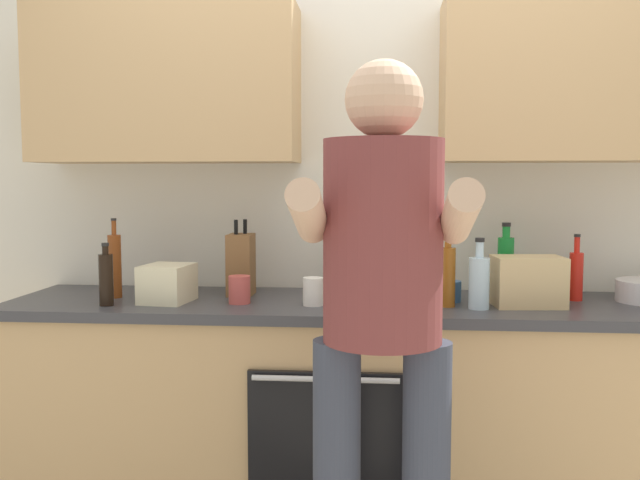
# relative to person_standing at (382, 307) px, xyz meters

# --- Properties ---
(back_wall_unit) EXTENTS (4.00, 0.38, 2.50)m
(back_wall_unit) POSITION_rel_person_standing_xyz_m (-0.06, 1.02, 0.47)
(back_wall_unit) COLOR silver
(back_wall_unit) RESTS_ON ground
(counter) EXTENTS (2.84, 0.67, 0.90)m
(counter) POSITION_rel_person_standing_xyz_m (-0.06, 0.75, -0.56)
(counter) COLOR tan
(counter) RESTS_ON ground
(person_standing) EXTENTS (0.49, 0.45, 1.71)m
(person_standing) POSITION_rel_person_standing_xyz_m (0.00, 0.00, 0.00)
(person_standing) COLOR #383D4C
(person_standing) RESTS_ON ground
(bottle_soda) EXTENTS (0.07, 0.07, 0.30)m
(bottle_soda) POSITION_rel_person_standing_xyz_m (0.51, 0.93, 0.01)
(bottle_soda) COLOR #198C33
(bottle_soda) RESTS_ON counter
(bottle_hotsauce) EXTENTS (0.05, 0.05, 0.26)m
(bottle_hotsauce) POSITION_rel_person_standing_xyz_m (0.77, 0.84, -0.01)
(bottle_hotsauce) COLOR red
(bottle_hotsauce) RESTS_ON counter
(bottle_water) EXTENTS (0.08, 0.08, 0.26)m
(bottle_water) POSITION_rel_person_standing_xyz_m (0.36, 0.62, -0.01)
(bottle_water) COLOR silver
(bottle_water) RESTS_ON counter
(bottle_vinegar) EXTENTS (0.05, 0.05, 0.32)m
(bottle_vinegar) POSITION_rel_person_standing_xyz_m (-1.08, 0.75, 0.02)
(bottle_vinegar) COLOR brown
(bottle_vinegar) RESTS_ON counter
(bottle_syrup) EXTENTS (0.06, 0.06, 0.27)m
(bottle_syrup) POSITION_rel_person_standing_xyz_m (0.25, 0.66, 0.00)
(bottle_syrup) COLOR #8C4C14
(bottle_syrup) RESTS_ON counter
(bottle_oil) EXTENTS (0.07, 0.07, 0.20)m
(bottle_oil) POSITION_rel_person_standing_xyz_m (-0.08, 0.67, -0.04)
(bottle_oil) COLOR olive
(bottle_oil) RESTS_ON counter
(bottle_soy) EXTENTS (0.05, 0.05, 0.24)m
(bottle_soy) POSITION_rel_person_standing_xyz_m (-1.04, 0.57, -0.01)
(bottle_soy) COLOR black
(bottle_soy) RESTS_ON counter
(cup_coffee) EXTENTS (0.08, 0.08, 0.11)m
(cup_coffee) POSITION_rel_person_standing_xyz_m (-0.26, 0.64, -0.06)
(cup_coffee) COLOR white
(cup_coffee) RESTS_ON counter
(cup_ceramic) EXTENTS (0.08, 0.08, 0.11)m
(cup_ceramic) POSITION_rel_person_standing_xyz_m (-0.55, 0.66, -0.06)
(cup_ceramic) COLOR #BF4C47
(cup_ceramic) RESTS_ON counter
(cup_tea) EXTENTS (0.09, 0.09, 0.08)m
(cup_tea) POSITION_rel_person_standing_xyz_m (0.27, 0.77, -0.07)
(cup_tea) COLOR #33598C
(cup_tea) RESTS_ON counter
(knife_block) EXTENTS (0.10, 0.14, 0.31)m
(knife_block) POSITION_rel_person_standing_xyz_m (-0.58, 0.86, 0.01)
(knife_block) COLOR brown
(knife_block) RESTS_ON counter
(potted_herb) EXTENTS (0.16, 0.16, 0.25)m
(potted_herb) POSITION_rel_person_standing_xyz_m (-0.06, 0.89, 0.02)
(potted_herb) COLOR #9E6647
(potted_herb) RESTS_ON counter
(grocery_bag_rice) EXTENTS (0.20, 0.22, 0.15)m
(grocery_bag_rice) POSITION_rel_person_standing_xyz_m (-0.84, 0.67, -0.04)
(grocery_bag_rice) COLOR beige
(grocery_bag_rice) RESTS_ON counter
(grocery_bag_bread) EXTENTS (0.27, 0.19, 0.19)m
(grocery_bag_bread) POSITION_rel_person_standing_xyz_m (0.55, 0.70, -0.02)
(grocery_bag_bread) COLOR tan
(grocery_bag_bread) RESTS_ON counter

